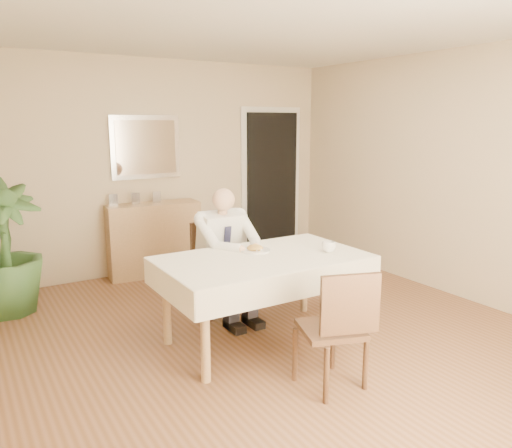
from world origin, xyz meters
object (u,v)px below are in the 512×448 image
chair_far (215,261)px  coffee_mug (329,247)px  sideboard (154,239)px  chair_near (338,324)px  potted_palm (3,248)px  dining_table (263,266)px  seated_man (229,248)px

chair_far → coffee_mug: chair_far is taller
coffee_mug → sideboard: (-0.67, 2.51, -0.36)m
chair_far → chair_near: size_ratio=1.01×
potted_palm → chair_near: bearing=-57.2°
sideboard → chair_near: bearing=-82.8°
coffee_mug → potted_palm: 3.13m
chair_near → sideboard: bearing=111.3°
dining_table → sideboard: 2.34m
chair_far → chair_near: 1.83m
chair_near → sideboard: (-0.13, 3.27, -0.05)m
sideboard → potted_palm: potted_palm is taller
coffee_mug → chair_near: bearing=-125.1°
seated_man → sideboard: bearing=93.6°
seated_man → sideboard: 1.75m
chair_far → coffee_mug: bearing=-60.4°
chair_near → coffee_mug: 0.99m
dining_table → potted_palm: (-1.80, 1.87, -0.01)m
dining_table → chair_near: (0.02, -0.95, -0.18)m
dining_table → sideboard: bearing=92.8°
chair_near → seated_man: (-0.02, 1.54, 0.20)m
chair_far → seated_man: 0.35m
chair_far → seated_man: size_ratio=0.71×
chair_near → seated_man: bearing=109.7°
seated_man → coffee_mug: seated_man is taller
dining_table → potted_palm: bearing=134.0°
seated_man → sideboard: (-0.11, 1.73, -0.25)m
seated_man → potted_palm: bearing=144.7°
seated_man → coffee_mug: size_ratio=10.38×
coffee_mug → potted_palm: (-2.35, 2.05, -0.14)m
chair_far → potted_palm: size_ratio=0.67×
dining_table → sideboard: size_ratio=1.55×
chair_near → sideboard: 3.28m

